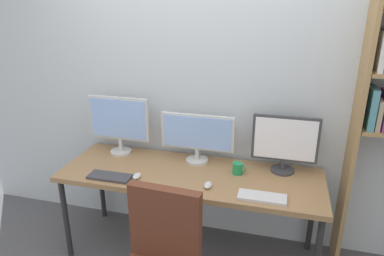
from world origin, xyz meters
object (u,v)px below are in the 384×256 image
(mouse_left_side, at_px, (208,185))
(desk, at_px, (190,179))
(monitor_right, at_px, (285,142))
(monitor_left, at_px, (119,122))
(monitor_center, at_px, (197,135))
(keyboard_right, at_px, (262,197))
(mouse_right_side, at_px, (137,176))
(coffee_mug, at_px, (238,168))
(keyboard_left, at_px, (110,177))

(mouse_left_side, bearing_deg, desk, 135.48)
(desk, bearing_deg, monitor_right, 17.36)
(monitor_left, distance_m, monitor_center, 0.68)
(keyboard_right, xyz_separation_m, mouse_right_side, (-0.92, 0.05, 0.01))
(monitor_left, distance_m, mouse_right_side, 0.57)
(monitor_center, relative_size, coffee_mug, 5.61)
(keyboard_right, height_order, mouse_right_side, mouse_right_side)
(desk, height_order, monitor_left, monitor_left)
(desk, bearing_deg, coffee_mug, 12.85)
(monitor_left, xyz_separation_m, keyboard_right, (1.24, -0.44, -0.27))
(keyboard_right, bearing_deg, mouse_right_side, 176.86)
(keyboard_right, bearing_deg, coffee_mug, 123.83)
(monitor_center, distance_m, keyboard_left, 0.75)
(desk, relative_size, monitor_center, 3.36)
(mouse_right_side, bearing_deg, keyboard_left, -165.45)
(keyboard_left, bearing_deg, mouse_left_side, 4.32)
(mouse_left_side, height_order, mouse_right_side, same)
(monitor_left, bearing_deg, monitor_center, -0.00)
(desk, xyz_separation_m, monitor_left, (-0.68, 0.21, 0.34))
(desk, relative_size, keyboard_left, 6.17)
(desk, xyz_separation_m, monitor_right, (0.68, 0.21, 0.30))
(desk, xyz_separation_m, keyboard_right, (0.56, -0.23, 0.06))
(monitor_center, bearing_deg, keyboard_left, -141.70)
(monitor_right, distance_m, mouse_right_side, 1.14)
(keyboard_right, bearing_deg, mouse_left_side, 171.72)
(keyboard_right, xyz_separation_m, coffee_mug, (-0.21, 0.31, 0.04))
(monitor_right, xyz_separation_m, mouse_right_side, (-1.04, -0.39, -0.23))
(mouse_right_side, bearing_deg, monitor_right, 20.57)
(coffee_mug, bearing_deg, keyboard_right, -56.17)
(desk, relative_size, monitor_left, 3.77)
(mouse_left_side, bearing_deg, monitor_right, 37.60)
(keyboard_right, bearing_deg, monitor_right, 74.93)
(monitor_center, distance_m, coffee_mug, 0.42)
(monitor_right, bearing_deg, mouse_right_side, -159.43)
(keyboard_left, xyz_separation_m, coffee_mug, (0.91, 0.31, 0.04))
(monitor_right, xyz_separation_m, mouse_left_side, (-0.50, -0.39, -0.23))
(mouse_left_side, height_order, coffee_mug, coffee_mug)
(monitor_left, xyz_separation_m, mouse_right_side, (0.31, -0.39, -0.27))
(monitor_right, height_order, mouse_left_side, monitor_right)
(desk, bearing_deg, keyboard_left, -157.67)
(monitor_center, bearing_deg, mouse_left_side, -65.38)
(keyboard_right, distance_m, mouse_right_side, 0.93)
(monitor_right, relative_size, mouse_left_side, 5.10)
(monitor_center, bearing_deg, desk, -90.00)
(keyboard_left, height_order, mouse_left_side, mouse_left_side)
(mouse_right_side, bearing_deg, mouse_left_side, 0.53)
(monitor_right, bearing_deg, mouse_left_side, -142.40)
(desk, xyz_separation_m, mouse_left_side, (0.18, -0.17, 0.07))
(mouse_right_side, bearing_deg, monitor_left, 128.78)
(monitor_right, height_order, keyboard_right, monitor_right)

